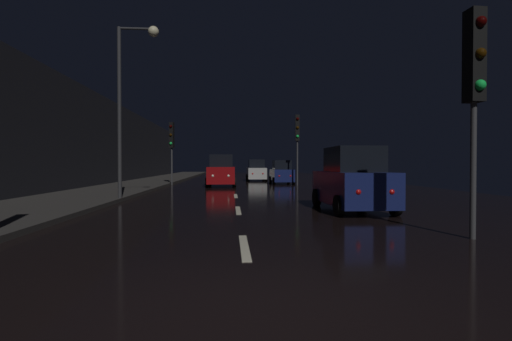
% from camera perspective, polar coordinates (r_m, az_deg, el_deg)
% --- Properties ---
extents(ground, '(26.27, 84.00, 0.02)m').
position_cam_1_polar(ground, '(28.50, -3.40, -2.19)').
color(ground, black).
extents(sidewalk_left, '(4.40, 84.00, 0.15)m').
position_cam_1_polar(sidewalk_left, '(29.26, -17.12, -1.98)').
color(sidewalk_left, '#33302D').
rests_on(sidewalk_left, ground).
extents(building_facade_left, '(0.80, 63.00, 6.34)m').
position_cam_1_polar(building_facade_left, '(26.67, -24.35, 4.35)').
color(building_facade_left, black).
rests_on(building_facade_left, ground).
extents(lane_centerline, '(0.16, 35.93, 0.01)m').
position_cam_1_polar(lane_centerline, '(23.18, -3.28, -2.87)').
color(lane_centerline, beige).
rests_on(lane_centerline, ground).
extents(traffic_light_far_left, '(0.37, 0.48, 4.69)m').
position_cam_1_polar(traffic_light_far_left, '(28.80, -12.71, 4.59)').
color(traffic_light_far_left, '#38383A').
rests_on(traffic_light_far_left, ground).
extents(traffic_light_far_right, '(0.34, 0.47, 5.16)m').
position_cam_1_polar(traffic_light_far_right, '(27.65, 6.31, 5.56)').
color(traffic_light_far_right, '#38383A').
rests_on(traffic_light_far_right, ground).
extents(traffic_light_near_right, '(0.33, 0.47, 4.72)m').
position_cam_1_polar(traffic_light_near_right, '(9.10, 30.31, 12.68)').
color(traffic_light_near_right, '#38383A').
rests_on(traffic_light_near_right, ground).
extents(streetlamp_overhead, '(1.70, 0.44, 7.28)m').
position_cam_1_polar(streetlamp_overhead, '(16.73, -18.54, 12.17)').
color(streetlamp_overhead, '#2D2D30').
rests_on(streetlamp_overhead, ground).
extents(car_approaching_headlights, '(2.04, 4.42, 2.23)m').
position_cam_1_polar(car_approaching_headlights, '(26.69, -5.29, -0.19)').
color(car_approaching_headlights, maroon).
rests_on(car_approaching_headlights, ground).
extents(car_parked_right_near, '(1.95, 4.22, 2.12)m').
position_cam_1_polar(car_parked_right_near, '(13.03, 14.41, -1.61)').
color(car_parked_right_near, '#141E51').
rests_on(car_parked_right_near, ground).
extents(car_parked_right_far, '(1.71, 3.71, 1.87)m').
position_cam_1_polar(car_parked_right_far, '(30.01, 3.92, -0.38)').
color(car_parked_right_far, '#141E51').
rests_on(car_parked_right_far, ground).
extents(car_distant_taillights, '(1.83, 3.96, 2.00)m').
position_cam_1_polar(car_distant_taillights, '(35.12, 0.04, -0.09)').
color(car_distant_taillights, silver).
rests_on(car_distant_taillights, ground).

